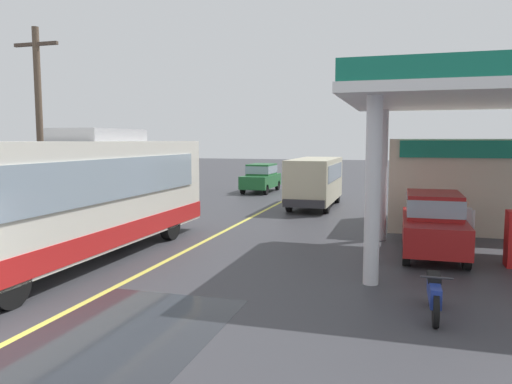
# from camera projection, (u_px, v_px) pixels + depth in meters

# --- Properties ---
(ground) EXTENTS (120.00, 120.00, 0.00)m
(ground) POSITION_uv_depth(u_px,v_px,m) (281.00, 202.00, 26.90)
(ground) COLOR #38383D
(lane_divider_stripe) EXTENTS (0.16, 50.00, 0.01)m
(lane_divider_stripe) POSITION_uv_depth(u_px,v_px,m) (255.00, 215.00, 22.13)
(lane_divider_stripe) COLOR #D8CC4C
(lane_divider_stripe) RESTS_ON ground
(wet_puddle_patch) EXTENTS (3.16, 5.22, 0.01)m
(wet_puddle_patch) POSITION_uv_depth(u_px,v_px,m) (112.00, 341.00, 8.26)
(wet_puddle_patch) COLOR #26282D
(wet_puddle_patch) RESTS_ON ground
(coach_bus_main) EXTENTS (2.60, 11.04, 3.69)m
(coach_bus_main) POSITION_uv_depth(u_px,v_px,m) (80.00, 199.00, 13.70)
(coach_bus_main) COLOR silver
(coach_bus_main) RESTS_ON ground
(gas_station_roadside) EXTENTS (9.10, 11.95, 5.10)m
(gas_station_roadside) POSITION_uv_depth(u_px,v_px,m) (495.00, 162.00, 16.82)
(gas_station_roadside) COLOR #147259
(gas_station_roadside) RESTS_ON ground
(car_at_pump) EXTENTS (1.70, 4.20, 1.82)m
(car_at_pump) POSITION_uv_depth(u_px,v_px,m) (433.00, 220.00, 14.45)
(car_at_pump) COLOR maroon
(car_at_pump) RESTS_ON ground
(minibus_opposing_lane) EXTENTS (2.04, 6.13, 2.44)m
(minibus_opposing_lane) POSITION_uv_depth(u_px,v_px,m) (315.00, 178.00, 24.73)
(minibus_opposing_lane) COLOR #BFB799
(minibus_opposing_lane) RESTS_ON ground
(motorcycle_parked_forecourt) EXTENTS (0.55, 1.80, 0.92)m
(motorcycle_parked_forecourt) POSITION_uv_depth(u_px,v_px,m) (434.00, 293.00, 9.42)
(motorcycle_parked_forecourt) COLOR black
(motorcycle_parked_forecourt) RESTS_ON ground
(pedestrian_near_pump) EXTENTS (0.55, 0.22, 1.66)m
(pedestrian_near_pump) POSITION_uv_depth(u_px,v_px,m) (464.00, 224.00, 14.23)
(pedestrian_near_pump) COLOR #33333F
(pedestrian_near_pump) RESTS_ON ground
(pedestrian_by_shop) EXTENTS (0.55, 0.22, 1.66)m
(pedestrian_by_shop) POSITION_uv_depth(u_px,v_px,m) (416.00, 217.00, 15.56)
(pedestrian_by_shop) COLOR #33333F
(pedestrian_by_shop) RESTS_ON ground
(car_trailing_behind_bus) EXTENTS (1.70, 4.20, 1.82)m
(car_trailing_behind_bus) POSITION_uv_depth(u_px,v_px,m) (261.00, 176.00, 32.11)
(car_trailing_behind_bus) COLOR #1E602D
(car_trailing_behind_bus) RESTS_ON ground
(utility_pole_roadside) EXTENTS (1.80, 0.24, 7.35)m
(utility_pole_roadside) POSITION_uv_depth(u_px,v_px,m) (40.00, 126.00, 17.79)
(utility_pole_roadside) COLOR brown
(utility_pole_roadside) RESTS_ON ground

